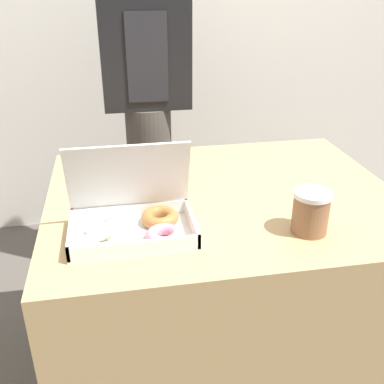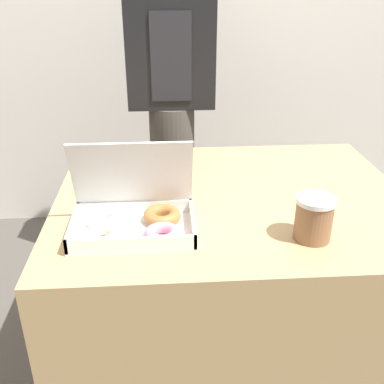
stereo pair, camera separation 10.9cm
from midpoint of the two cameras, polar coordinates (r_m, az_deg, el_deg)
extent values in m
plane|color=#4C4742|center=(1.80, 1.37, -21.85)|extent=(14.00, 14.00, 0.00)
cube|color=tan|center=(1.55, 1.51, -12.60)|extent=(1.04, 0.83, 0.74)
cube|color=white|center=(1.15, -10.20, -5.51)|extent=(0.31, 0.20, 0.01)
cube|color=white|center=(1.15, -17.82, -5.13)|extent=(0.01, 0.20, 0.04)
cube|color=white|center=(1.15, -2.71, -3.97)|extent=(0.01, 0.20, 0.04)
cube|color=white|center=(1.06, -10.19, -7.13)|extent=(0.31, 0.01, 0.04)
cube|color=white|center=(1.22, -10.37, -2.39)|extent=(0.31, 0.01, 0.04)
cube|color=white|center=(1.15, -10.78, 1.91)|extent=(0.31, 0.07, 0.19)
torus|color=silver|center=(1.11, -14.05, -6.18)|extent=(0.11, 0.11, 0.03)
torus|color=white|center=(1.18, -13.88, -3.81)|extent=(0.15, 0.15, 0.03)
torus|color=pink|center=(1.10, -6.40, -5.61)|extent=(0.11, 0.11, 0.03)
torus|color=#A87038|center=(1.18, -6.75, -3.31)|extent=(0.14, 0.14, 0.03)
cylinder|color=#8C6042|center=(1.16, 12.24, -2.82)|extent=(0.09, 0.09, 0.10)
cylinder|color=white|center=(1.13, 12.50, -0.32)|extent=(0.10, 0.10, 0.01)
cylinder|color=#4C4742|center=(2.12, -6.66, -0.15)|extent=(0.20, 0.20, 0.82)
cube|color=black|center=(1.92, -7.74, 18.45)|extent=(0.36, 0.16, 0.54)
cube|color=#232328|center=(1.84, -7.48, 16.47)|extent=(0.16, 0.01, 0.34)
camera|label=1|loc=(0.05, -92.86, -1.39)|focal=42.00mm
camera|label=2|loc=(0.05, 87.14, 1.39)|focal=42.00mm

